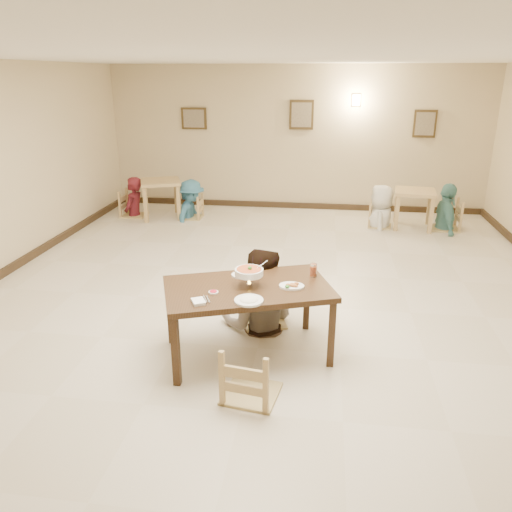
# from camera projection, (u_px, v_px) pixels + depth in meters

# --- Properties ---
(floor) EXTENTS (10.00, 10.00, 0.00)m
(floor) POSITION_uv_depth(u_px,v_px,m) (269.00, 304.00, 6.45)
(floor) COLOR beige
(floor) RESTS_ON ground
(ceiling) EXTENTS (10.00, 10.00, 0.00)m
(ceiling) POSITION_uv_depth(u_px,v_px,m) (272.00, 54.00, 5.41)
(ceiling) COLOR white
(ceiling) RESTS_ON wall_back
(wall_back) EXTENTS (10.00, 0.00, 10.00)m
(wall_back) POSITION_uv_depth(u_px,v_px,m) (296.00, 139.00, 10.58)
(wall_back) COLOR beige
(wall_back) RESTS_ON floor
(baseboard_back) EXTENTS (8.00, 0.06, 0.12)m
(baseboard_back) POSITION_uv_depth(u_px,v_px,m) (294.00, 205.00, 11.05)
(baseboard_back) COLOR #302315
(baseboard_back) RESTS_ON floor
(picture_a) EXTENTS (0.55, 0.04, 0.45)m
(picture_a) POSITION_uv_depth(u_px,v_px,m) (194.00, 118.00, 10.69)
(picture_a) COLOR #3B2C17
(picture_a) RESTS_ON wall_back
(picture_b) EXTENTS (0.50, 0.04, 0.60)m
(picture_b) POSITION_uv_depth(u_px,v_px,m) (301.00, 115.00, 10.36)
(picture_b) COLOR #3B2C17
(picture_b) RESTS_ON wall_back
(picture_c) EXTENTS (0.45, 0.04, 0.55)m
(picture_c) POSITION_uv_depth(u_px,v_px,m) (425.00, 124.00, 10.09)
(picture_c) COLOR #3B2C17
(picture_c) RESTS_ON wall_back
(wall_sconce) EXTENTS (0.16, 0.05, 0.22)m
(wall_sconce) POSITION_uv_depth(u_px,v_px,m) (356.00, 100.00, 10.12)
(wall_sconce) COLOR #FFD88C
(wall_sconce) RESTS_ON wall_back
(main_table) EXTENTS (1.88, 1.45, 0.78)m
(main_table) POSITION_uv_depth(u_px,v_px,m) (248.00, 294.00, 5.07)
(main_table) COLOR #3B2514
(main_table) RESTS_ON floor
(chair_far) EXTENTS (0.48, 0.48, 1.03)m
(chair_far) POSITION_uv_depth(u_px,v_px,m) (264.00, 283.00, 5.81)
(chair_far) COLOR tan
(chair_far) RESTS_ON floor
(chair_near) EXTENTS (0.49, 0.49, 1.03)m
(chair_near) POSITION_uv_depth(u_px,v_px,m) (251.00, 346.00, 4.45)
(chair_near) COLOR tan
(chair_near) RESTS_ON floor
(main_diner) EXTENTS (0.96, 0.77, 1.90)m
(main_diner) POSITION_uv_depth(u_px,v_px,m) (259.00, 249.00, 5.60)
(main_diner) COLOR gray
(main_diner) RESTS_ON floor
(curry_warmer) EXTENTS (0.32, 0.29, 0.26)m
(curry_warmer) POSITION_uv_depth(u_px,v_px,m) (249.00, 272.00, 5.00)
(curry_warmer) COLOR silver
(curry_warmer) RESTS_ON main_table
(rice_plate_far) EXTENTS (0.28, 0.28, 0.06)m
(rice_plate_far) POSITION_uv_depth(u_px,v_px,m) (244.00, 275.00, 5.29)
(rice_plate_far) COLOR white
(rice_plate_far) RESTS_ON main_table
(rice_plate_near) EXTENTS (0.28, 0.28, 0.06)m
(rice_plate_near) POSITION_uv_depth(u_px,v_px,m) (249.00, 300.00, 4.70)
(rice_plate_near) COLOR white
(rice_plate_near) RESTS_ON main_table
(fried_plate) EXTENTS (0.26, 0.26, 0.06)m
(fried_plate) POSITION_uv_depth(u_px,v_px,m) (291.00, 286.00, 5.02)
(fried_plate) COLOR white
(fried_plate) RESTS_ON main_table
(chili_dish) EXTENTS (0.10, 0.10, 0.02)m
(chili_dish) POSITION_uv_depth(u_px,v_px,m) (213.00, 292.00, 4.89)
(chili_dish) COLOR white
(chili_dish) RESTS_ON main_table
(napkin_cutlery) EXTENTS (0.20, 0.24, 0.03)m
(napkin_cutlery) POSITION_uv_depth(u_px,v_px,m) (199.00, 301.00, 4.68)
(napkin_cutlery) COLOR white
(napkin_cutlery) RESTS_ON main_table
(drink_glass) EXTENTS (0.07, 0.07, 0.14)m
(drink_glass) POSITION_uv_depth(u_px,v_px,m) (313.00, 270.00, 5.28)
(drink_glass) COLOR white
(drink_glass) RESTS_ON main_table
(bg_table_left) EXTENTS (1.00, 1.00, 0.77)m
(bg_table_left) POSITION_uv_depth(u_px,v_px,m) (161.00, 187.00, 10.14)
(bg_table_left) COLOR tan
(bg_table_left) RESTS_ON floor
(bg_table_right) EXTENTS (0.82, 0.82, 0.73)m
(bg_table_right) POSITION_uv_depth(u_px,v_px,m) (415.00, 197.00, 9.46)
(bg_table_right) COLOR tan
(bg_table_right) RESTS_ON floor
(bg_chair_ll) EXTENTS (0.48, 0.48, 1.02)m
(bg_chair_ll) POSITION_uv_depth(u_px,v_px,m) (133.00, 192.00, 10.27)
(bg_chair_ll) COLOR tan
(bg_chair_ll) RESTS_ON floor
(bg_chair_lr) EXTENTS (0.43, 0.43, 0.92)m
(bg_chair_lr) POSITION_uv_depth(u_px,v_px,m) (191.00, 196.00, 10.15)
(bg_chair_lr) COLOR tan
(bg_chair_lr) RESTS_ON floor
(bg_chair_rl) EXTENTS (0.43, 0.43, 0.91)m
(bg_chair_rl) POSITION_uv_depth(u_px,v_px,m) (382.00, 204.00, 9.57)
(bg_chair_rl) COLOR tan
(bg_chair_rl) RESTS_ON floor
(bg_chair_rr) EXTENTS (0.51, 0.51, 1.08)m
(bg_chair_rr) POSITION_uv_depth(u_px,v_px,m) (448.00, 202.00, 9.39)
(bg_chair_rr) COLOR tan
(bg_chair_rr) RESTS_ON floor
(bg_diner_a) EXTENTS (0.45, 0.63, 1.64)m
(bg_diner_a) POSITION_uv_depth(u_px,v_px,m) (131.00, 177.00, 10.17)
(bg_diner_a) COLOR #591620
(bg_diner_a) RESTS_ON floor
(bg_diner_b) EXTENTS (0.72, 1.09, 1.59)m
(bg_diner_b) POSITION_uv_depth(u_px,v_px,m) (190.00, 180.00, 10.03)
(bg_diner_b) COLOR teal
(bg_diner_b) RESTS_ON floor
(bg_diner_c) EXTENTS (0.59, 0.85, 1.64)m
(bg_diner_c) POSITION_uv_depth(u_px,v_px,m) (383.00, 185.00, 9.45)
(bg_diner_c) COLOR silver
(bg_diner_c) RESTS_ON floor
(bg_diner_d) EXTENTS (0.48, 1.06, 1.77)m
(bg_diner_d) POSITION_uv_depth(u_px,v_px,m) (450.00, 183.00, 9.27)
(bg_diner_d) COLOR #579995
(bg_diner_d) RESTS_ON floor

